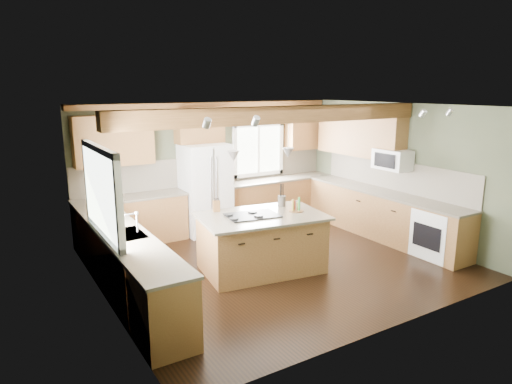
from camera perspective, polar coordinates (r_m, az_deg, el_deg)
floor at (r=7.79m, az=2.64°, el=-8.79°), size 5.60×5.60×0.00m
ceiling at (r=7.24m, az=2.86°, el=10.70°), size 5.60×5.60×0.00m
wall_back at (r=9.53m, az=-5.74°, el=3.35°), size 5.60×0.00×5.60m
wall_left at (r=6.31m, az=-18.81°, el=-2.30°), size 0.00×5.00×5.00m
wall_right at (r=9.24m, az=17.27°, el=2.52°), size 0.00×5.00×5.00m
ceiling_beam at (r=7.15m, az=3.38°, el=9.62°), size 5.55×0.26×0.26m
soffit_trim at (r=9.32m, az=-5.64°, el=10.80°), size 5.55×0.20×0.10m
backsplash_back at (r=9.54m, az=-5.69°, el=2.81°), size 5.58×0.03×0.58m
backsplash_right at (r=9.28m, az=16.94°, el=2.02°), size 0.03×3.70×0.58m
base_cab_back_left at (r=8.83m, az=-15.27°, el=-3.56°), size 2.02×0.60×0.88m
counter_back_left at (r=8.72m, az=-15.45°, el=-0.66°), size 2.06×0.64×0.04m
base_cab_back_right at (r=10.19m, az=2.67°, el=-0.91°), size 2.62×0.60×0.88m
counter_back_right at (r=10.09m, az=2.70°, el=1.62°), size 2.66×0.64×0.04m
base_cab_left at (r=6.69m, az=-15.84°, el=-8.99°), size 0.60×3.70×0.88m
counter_left at (r=6.53m, az=-16.09°, el=-5.25°), size 0.64×3.74×0.04m
base_cab_right at (r=9.25m, az=15.45°, el=-2.83°), size 0.60×3.70×0.88m
counter_right at (r=9.14m, az=15.62°, el=-0.05°), size 0.64×3.74×0.04m
upper_cab_back_left at (r=8.61m, az=-17.39°, el=6.15°), size 1.40×0.35×0.90m
upper_cab_over_fridge at (r=9.15m, az=-7.09°, el=8.28°), size 0.96×0.35×0.70m
upper_cab_right at (r=9.64m, az=12.81°, el=7.10°), size 0.35×2.20×0.90m
upper_cab_back_corner at (r=10.51m, az=6.07°, el=7.81°), size 0.90×0.35×0.90m
window_left at (r=6.30m, az=-18.90°, el=0.02°), size 0.04×1.60×1.05m
window_back at (r=10.03m, az=0.22°, el=5.34°), size 1.10×0.04×1.00m
sink at (r=6.53m, az=-16.09°, el=-5.21°), size 0.50×0.65×0.03m
faucet at (r=6.54m, az=-14.65°, el=-3.77°), size 0.02×0.02×0.28m
dishwasher at (r=5.56m, az=-11.92°, el=-13.58°), size 0.60×0.60×0.84m
oven at (r=8.45m, az=21.82°, el=-4.87°), size 0.60×0.72×0.84m
microwave at (r=9.01m, az=16.68°, el=3.91°), size 0.40×0.70×0.38m
pendant_left at (r=6.82m, az=-2.83°, el=4.48°), size 0.18×0.18×0.16m
pendant_right at (r=7.19m, az=4.06°, el=4.90°), size 0.18×0.18×0.16m
refrigerator at (r=9.15m, az=-6.33°, el=0.37°), size 0.90×0.74×1.80m
island at (r=7.34m, az=0.67°, el=-6.48°), size 1.98×1.37×0.88m
island_top at (r=7.20m, az=0.68°, el=-3.03°), size 2.11×1.51×0.04m
cooktop at (r=7.14m, az=-0.44°, el=-2.93°), size 0.86×0.64×0.02m
knife_block at (r=7.40m, az=-4.96°, el=-1.75°), size 0.13×0.11×0.18m
utensil_crock at (r=7.71m, az=3.24°, el=-1.13°), size 0.17×0.17×0.18m
bottle_tray at (r=7.41m, az=5.07°, el=-1.60°), size 0.27×0.27×0.22m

